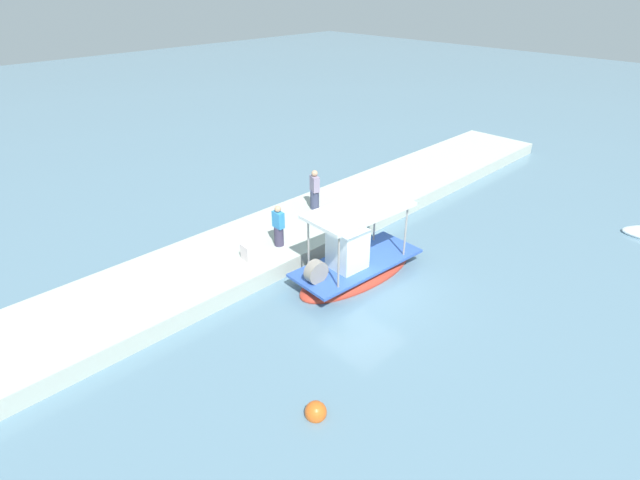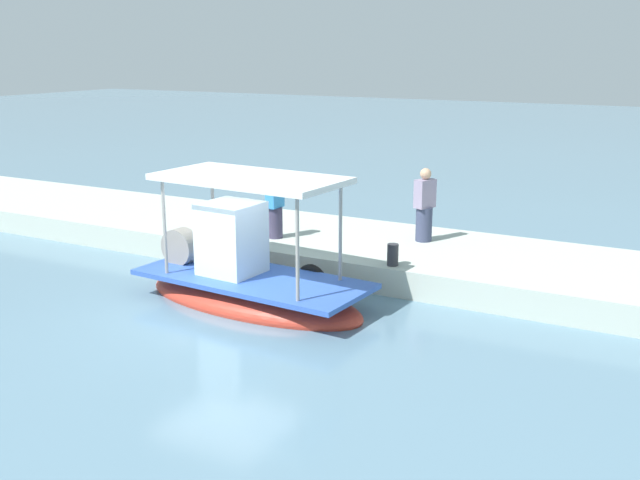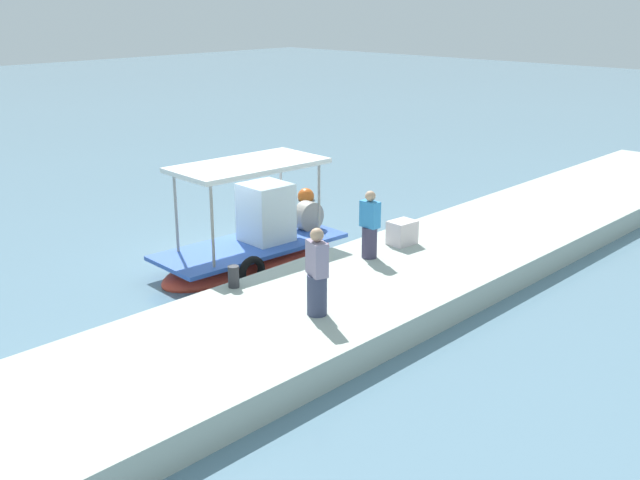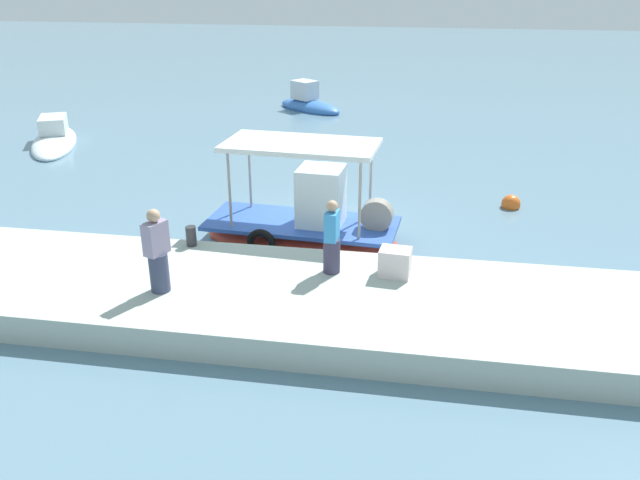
# 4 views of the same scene
# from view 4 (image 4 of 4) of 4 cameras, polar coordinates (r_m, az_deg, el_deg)

# --- Properties ---
(ground_plane) EXTENTS (120.00, 120.00, 0.00)m
(ground_plane) POSITION_cam_4_polar(r_m,az_deg,el_deg) (17.44, -0.36, 0.53)
(ground_plane) COLOR slate
(dock_quay) EXTENTS (36.00, 4.05, 0.60)m
(dock_quay) POSITION_cam_4_polar(r_m,az_deg,el_deg) (13.49, -3.58, -5.27)
(dock_quay) COLOR #B5BEB2
(dock_quay) RESTS_ON ground_plane
(main_fishing_boat) EXTENTS (5.19, 2.32, 2.99)m
(main_fishing_boat) POSITION_cam_4_polar(r_m,az_deg,el_deg) (16.73, -1.25, 1.27)
(main_fishing_boat) COLOR #C33928
(main_fishing_boat) RESTS_ON ground_plane
(fisherman_near_bollard) EXTENTS (0.50, 0.56, 1.74)m
(fisherman_near_bollard) POSITION_cam_4_polar(r_m,az_deg,el_deg) (13.24, -14.00, -1.24)
(fisherman_near_bollard) COLOR #393F5B
(fisherman_near_bollard) RESTS_ON dock_quay
(fisherman_by_crate) EXTENTS (0.38, 0.47, 1.61)m
(fisherman_by_crate) POSITION_cam_4_polar(r_m,az_deg,el_deg) (13.66, 1.04, -0.02)
(fisherman_by_crate) COLOR #3D3851
(fisherman_by_crate) RESTS_ON dock_quay
(mooring_bollard) EXTENTS (0.24, 0.24, 0.47)m
(mooring_bollard) POSITION_cam_4_polar(r_m,az_deg,el_deg) (15.44, -11.18, 0.34)
(mooring_bollard) COLOR #2D2D33
(mooring_bollard) RESTS_ON dock_quay
(cargo_crate) EXTENTS (0.69, 0.57, 0.59)m
(cargo_crate) POSITION_cam_4_polar(r_m,az_deg,el_deg) (13.78, 6.56, -1.94)
(cargo_crate) COLOR silver
(cargo_crate) RESTS_ON dock_quay
(marker_buoy) EXTENTS (0.56, 0.56, 0.56)m
(marker_buoy) POSITION_cam_4_polar(r_m,az_deg,el_deg) (20.12, 16.31, 3.04)
(marker_buoy) COLOR orange
(marker_buoy) RESTS_ON ground_plane
(moored_boat_near) EXTENTS (3.93, 3.39, 1.61)m
(moored_boat_near) POSITION_cam_4_polar(r_m,az_deg,el_deg) (32.66, -0.96, 11.75)
(moored_boat_near) COLOR #376FC4
(moored_boat_near) RESTS_ON ground_plane
(moored_boat_mid) EXTENTS (3.64, 5.35, 1.27)m
(moored_boat_mid) POSITION_cam_4_polar(r_m,az_deg,el_deg) (28.27, -22.17, 8.07)
(moored_boat_mid) COLOR white
(moored_boat_mid) RESTS_ON ground_plane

